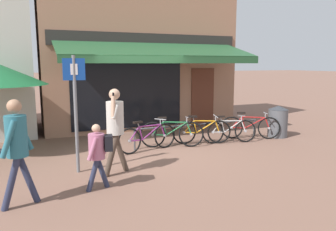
# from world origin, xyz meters

# --- Properties ---
(ground_plane) EXTENTS (160.00, 160.00, 0.00)m
(ground_plane) POSITION_xyz_m (0.00, 0.00, 0.00)
(ground_plane) COLOR brown
(shop_front) EXTENTS (6.75, 4.79, 5.99)m
(shop_front) POSITION_xyz_m (0.84, 3.91, 2.99)
(shop_front) COLOR #9E7056
(shop_front) RESTS_ON ground_plane
(bike_rack_rail) EXTENTS (3.95, 0.04, 0.57)m
(bike_rack_rail) POSITION_xyz_m (1.54, 0.16, 0.48)
(bike_rack_rail) COLOR #47494F
(bike_rack_rail) RESTS_ON ground_plane
(bicycle_purple) EXTENTS (1.74, 0.65, 0.82)m
(bicycle_purple) POSITION_xyz_m (-0.10, -0.06, 0.36)
(bicycle_purple) COLOR black
(bicycle_purple) RESTS_ON ground_plane
(bicycle_green) EXTENTS (1.70, 0.70, 0.86)m
(bicycle_green) POSITION_xyz_m (0.65, 0.08, 0.37)
(bicycle_green) COLOR black
(bicycle_green) RESTS_ON ground_plane
(bicycle_orange) EXTENTS (1.61, 0.67, 0.82)m
(bicycle_orange) POSITION_xyz_m (1.56, 0.06, 0.37)
(bicycle_orange) COLOR black
(bicycle_orange) RESTS_ON ground_plane
(bicycle_silver) EXTENTS (1.62, 0.54, 0.81)m
(bicycle_silver) POSITION_xyz_m (2.37, -0.11, 0.35)
(bicycle_silver) COLOR black
(bicycle_silver) RESTS_ON ground_plane
(bicycle_red) EXTENTS (1.62, 0.91, 0.82)m
(bicycle_red) POSITION_xyz_m (3.24, 0.07, 0.36)
(bicycle_red) COLOR black
(bicycle_red) RESTS_ON ground_plane
(pedestrian_adult) EXTENTS (0.60, 0.60, 1.78)m
(pedestrian_adult) POSITION_xyz_m (-1.30, -1.52, 1.10)
(pedestrian_adult) COLOR #47382D
(pedestrian_adult) RESTS_ON ground_plane
(pedestrian_child) EXTENTS (0.53, 0.40, 1.22)m
(pedestrian_child) POSITION_xyz_m (-1.79, -2.23, 0.75)
(pedestrian_child) COLOR #282D47
(pedestrian_child) RESTS_ON ground_plane
(pedestrian_second_adult) EXTENTS (0.59, 0.51, 1.74)m
(pedestrian_second_adult) POSITION_xyz_m (-3.10, -2.46, 1.06)
(pedestrian_second_adult) COLOR #282D47
(pedestrian_second_adult) RESTS_ON ground_plane
(litter_bin) EXTENTS (0.60, 0.60, 0.98)m
(litter_bin) POSITION_xyz_m (4.19, -0.05, 0.49)
(litter_bin) COLOR #515459
(litter_bin) RESTS_ON ground_plane
(parking_sign) EXTENTS (0.44, 0.07, 2.43)m
(parking_sign) POSITION_xyz_m (-2.02, -1.12, 1.49)
(parking_sign) COLOR slate
(parking_sign) RESTS_ON ground_plane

